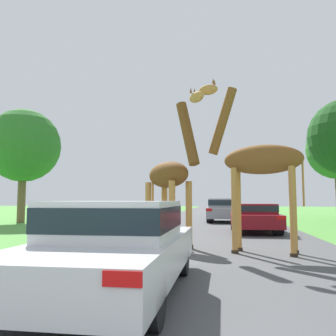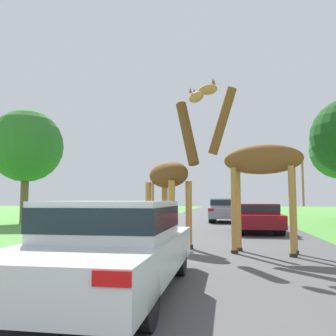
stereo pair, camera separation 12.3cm
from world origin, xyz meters
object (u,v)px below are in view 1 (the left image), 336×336
at_px(giraffe_companion, 257,161).
at_px(tree_far_right, 23,146).
at_px(giraffe_near_road, 171,177).
at_px(car_queue_left, 223,210).
at_px(car_queue_right, 136,216).
at_px(car_far_ahead, 255,217).
at_px(car_lead_maroon, 117,243).

height_order(giraffe_companion, tree_far_right, tree_far_right).
bearing_deg(giraffe_near_road, car_queue_left, -141.02).
relative_size(car_queue_right, car_far_ahead, 1.06).
height_order(car_queue_right, car_queue_left, car_queue_left).
bearing_deg(car_queue_right, giraffe_near_road, -65.81).
distance_m(giraffe_companion, car_queue_left, 13.45).
relative_size(giraffe_companion, car_lead_maroon, 1.02).
height_order(giraffe_companion, car_queue_right, giraffe_companion).
relative_size(giraffe_near_road, tree_far_right, 0.64).
relative_size(car_queue_left, tree_far_right, 0.55).
relative_size(giraffe_companion, tree_far_right, 0.69).
bearing_deg(giraffe_near_road, car_lead_maroon, 45.09).
xyz_separation_m(car_queue_right, tree_far_right, (-8.49, 4.81, 4.10)).
bearing_deg(car_queue_left, car_queue_right, -117.85).
relative_size(giraffe_near_road, car_queue_right, 1.06).
bearing_deg(tree_far_right, car_far_ahead, -18.53).
bearing_deg(car_far_ahead, car_lead_maroon, -105.60).
bearing_deg(tree_far_right, car_queue_left, 11.55).
xyz_separation_m(car_far_ahead, tree_far_right, (-13.73, 4.60, 4.13)).
bearing_deg(giraffe_companion, giraffe_near_road, 87.14).
xyz_separation_m(giraffe_near_road, car_lead_maroon, (-0.08, -5.21, -1.35)).
xyz_separation_m(giraffe_companion, car_queue_right, (-4.81, 5.98, -1.74)).
xyz_separation_m(giraffe_near_road, car_queue_left, (1.53, 12.56, -1.31)).
xyz_separation_m(car_queue_right, car_queue_left, (3.88, 7.34, 0.08)).
distance_m(giraffe_companion, car_far_ahead, 6.45).
height_order(giraffe_near_road, giraffe_companion, giraffe_companion).
bearing_deg(car_queue_left, car_far_ahead, -79.22).
bearing_deg(giraffe_companion, car_queue_left, 18.28).
height_order(giraffe_companion, car_lead_maroon, giraffe_companion).
height_order(giraffe_near_road, car_queue_right, giraffe_near_road).
distance_m(car_lead_maroon, car_far_ahead, 11.04).
bearing_deg(giraffe_near_road, tree_far_right, -86.83).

